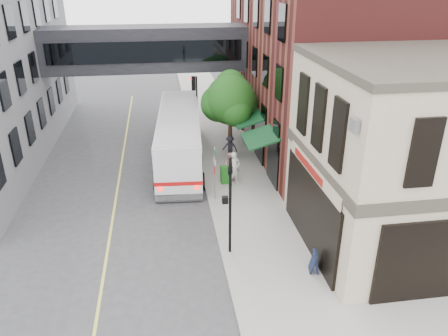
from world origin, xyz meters
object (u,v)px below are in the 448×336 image
object	(u,v)px
pedestrian_a	(235,168)
pedestrian_b	(231,167)
bus	(179,135)
sandwich_board	(314,261)
newspaper_box	(225,175)
pedestrian_c	(230,147)

from	to	relation	value
pedestrian_a	pedestrian_b	distance (m)	0.40
bus	sandwich_board	bearing A→B (deg)	-69.51
pedestrian_a	newspaper_box	bearing A→B (deg)	151.94
bus	pedestrian_c	xyz separation A→B (m)	(3.25, -0.47, -0.85)
newspaper_box	sandwich_board	size ratio (longest dim) A/B	1.08
bus	pedestrian_b	size ratio (longest dim) A/B	6.92
sandwich_board	newspaper_box	bearing A→B (deg)	116.89
bus	pedestrian_c	world-z (taller)	bus
pedestrian_c	newspaper_box	world-z (taller)	pedestrian_c
bus	pedestrian_a	bearing A→B (deg)	-54.37
newspaper_box	pedestrian_b	bearing A→B (deg)	34.32
pedestrian_a	sandwich_board	bearing A→B (deg)	-98.29
pedestrian_a	sandwich_board	xyz separation A→B (m)	(1.82, -8.64, -0.47)
bus	pedestrian_b	bearing A→B (deg)	-53.59
newspaper_box	pedestrian_a	bearing A→B (deg)	-10.12
pedestrian_a	newspaper_box	world-z (taller)	pedestrian_a
bus	pedestrian_a	world-z (taller)	bus
bus	newspaper_box	bearing A→B (deg)	-59.28
pedestrian_a	pedestrian_c	world-z (taller)	pedestrian_a
pedestrian_b	pedestrian_c	world-z (taller)	pedestrian_b
pedestrian_a	newspaper_box	xyz separation A→B (m)	(-0.55, 0.08, -0.43)
pedestrian_c	sandwich_board	world-z (taller)	pedestrian_c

